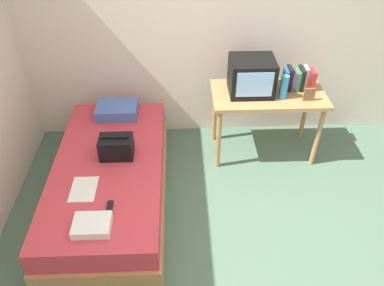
{
  "coord_description": "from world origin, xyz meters",
  "views": [
    {
      "loc": [
        -0.29,
        -1.81,
        2.81
      ],
      "look_at": [
        -0.19,
        0.99,
        0.54
      ],
      "focal_mm": 35.38,
      "sensor_mm": 36.0,
      "label": 1
    }
  ],
  "objects_px": {
    "bed": "(111,184)",
    "magazine": "(84,189)",
    "tv": "(252,76)",
    "folded_towel": "(92,225)",
    "pillow": "(117,110)",
    "picture_frame": "(309,94)",
    "desk": "(268,101)",
    "remote_dark": "(109,209)",
    "water_bottle": "(284,87)",
    "handbag": "(116,147)",
    "book_row": "(299,79)"
  },
  "relations": [
    {
      "from": "bed",
      "to": "magazine",
      "type": "xyz_separation_m",
      "value": [
        -0.15,
        -0.33,
        0.27
      ]
    },
    {
      "from": "tv",
      "to": "magazine",
      "type": "xyz_separation_m",
      "value": [
        -1.54,
        -1.11,
        -0.41
      ]
    },
    {
      "from": "folded_towel",
      "to": "pillow",
      "type": "bearing_deg",
      "value": 89.42
    },
    {
      "from": "bed",
      "to": "tv",
      "type": "height_order",
      "value": "tv"
    },
    {
      "from": "tv",
      "to": "pillow",
      "type": "height_order",
      "value": "tv"
    },
    {
      "from": "picture_frame",
      "to": "pillow",
      "type": "bearing_deg",
      "value": 175.01
    },
    {
      "from": "desk",
      "to": "picture_frame",
      "type": "bearing_deg",
      "value": -23.06
    },
    {
      "from": "desk",
      "to": "pillow",
      "type": "distance_m",
      "value": 1.57
    },
    {
      "from": "magazine",
      "to": "folded_towel",
      "type": "distance_m",
      "value": 0.43
    },
    {
      "from": "picture_frame",
      "to": "pillow",
      "type": "height_order",
      "value": "picture_frame"
    },
    {
      "from": "pillow",
      "to": "picture_frame",
      "type": "bearing_deg",
      "value": -4.99
    },
    {
      "from": "desk",
      "to": "magazine",
      "type": "xyz_separation_m",
      "value": [
        -1.73,
        -1.07,
        -0.13
      ]
    },
    {
      "from": "remote_dark",
      "to": "water_bottle",
      "type": "bearing_deg",
      "value": 36.96
    },
    {
      "from": "tv",
      "to": "handbag",
      "type": "relative_size",
      "value": 1.47
    },
    {
      "from": "tv",
      "to": "pillow",
      "type": "distance_m",
      "value": 1.43
    },
    {
      "from": "water_bottle",
      "to": "pillow",
      "type": "relative_size",
      "value": 0.59
    },
    {
      "from": "handbag",
      "to": "tv",
      "type": "bearing_deg",
      "value": 27.55
    },
    {
      "from": "tv",
      "to": "book_row",
      "type": "relative_size",
      "value": 1.41
    },
    {
      "from": "magazine",
      "to": "remote_dark",
      "type": "bearing_deg",
      "value": -43.12
    },
    {
      "from": "desk",
      "to": "folded_towel",
      "type": "xyz_separation_m",
      "value": [
        -1.59,
        -1.48,
        -0.1
      ]
    },
    {
      "from": "magazine",
      "to": "folded_towel",
      "type": "relative_size",
      "value": 1.04
    },
    {
      "from": "bed",
      "to": "pillow",
      "type": "bearing_deg",
      "value": 89.55
    },
    {
      "from": "handbag",
      "to": "remote_dark",
      "type": "bearing_deg",
      "value": -89.01
    },
    {
      "from": "tv",
      "to": "folded_towel",
      "type": "bearing_deg",
      "value": -132.76
    },
    {
      "from": "bed",
      "to": "handbag",
      "type": "bearing_deg",
      "value": 50.24
    },
    {
      "from": "picture_frame",
      "to": "remote_dark",
      "type": "height_order",
      "value": "picture_frame"
    },
    {
      "from": "desk",
      "to": "tv",
      "type": "distance_m",
      "value": 0.34
    },
    {
      "from": "magazine",
      "to": "pillow",
      "type": "bearing_deg",
      "value": 81.84
    },
    {
      "from": "bed",
      "to": "magazine",
      "type": "relative_size",
      "value": 6.9
    },
    {
      "from": "tv",
      "to": "water_bottle",
      "type": "bearing_deg",
      "value": -23.1
    },
    {
      "from": "desk",
      "to": "magazine",
      "type": "height_order",
      "value": "desk"
    },
    {
      "from": "book_row",
      "to": "bed",
      "type": "bearing_deg",
      "value": -156.33
    },
    {
      "from": "bed",
      "to": "remote_dark",
      "type": "xyz_separation_m",
      "value": [
        0.09,
        -0.55,
        0.28
      ]
    },
    {
      "from": "book_row",
      "to": "handbag",
      "type": "height_order",
      "value": "book_row"
    },
    {
      "from": "book_row",
      "to": "magazine",
      "type": "distance_m",
      "value": 2.37
    },
    {
      "from": "desk",
      "to": "book_row",
      "type": "xyz_separation_m",
      "value": [
        0.31,
        0.08,
        0.21
      ]
    },
    {
      "from": "desk",
      "to": "magazine",
      "type": "bearing_deg",
      "value": -148.14
    },
    {
      "from": "bed",
      "to": "water_bottle",
      "type": "xyz_separation_m",
      "value": [
        1.69,
        0.65,
        0.63
      ]
    },
    {
      "from": "water_bottle",
      "to": "handbag",
      "type": "bearing_deg",
      "value": -161.11
    },
    {
      "from": "tv",
      "to": "handbag",
      "type": "bearing_deg",
      "value": -152.45
    },
    {
      "from": "picture_frame",
      "to": "remote_dark",
      "type": "bearing_deg",
      "value": -148.16
    },
    {
      "from": "book_row",
      "to": "pillow",
      "type": "distance_m",
      "value": 1.91
    },
    {
      "from": "picture_frame",
      "to": "magazine",
      "type": "bearing_deg",
      "value": -156.26
    },
    {
      "from": "pillow",
      "to": "handbag",
      "type": "relative_size",
      "value": 1.4
    },
    {
      "from": "tv",
      "to": "remote_dark",
      "type": "height_order",
      "value": "tv"
    },
    {
      "from": "bed",
      "to": "magazine",
      "type": "distance_m",
      "value": 0.45
    },
    {
      "from": "remote_dark",
      "to": "handbag",
      "type": "bearing_deg",
      "value": 90.99
    },
    {
      "from": "bed",
      "to": "folded_towel",
      "type": "bearing_deg",
      "value": -90.71
    },
    {
      "from": "book_row",
      "to": "folded_towel",
      "type": "relative_size",
      "value": 1.12
    },
    {
      "from": "picture_frame",
      "to": "tv",
      "type": "bearing_deg",
      "value": 161.37
    }
  ]
}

